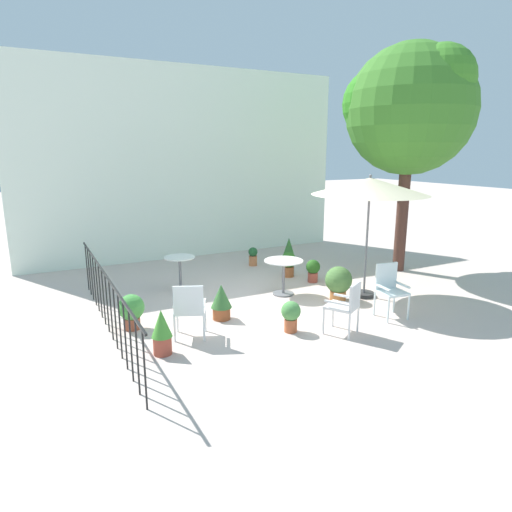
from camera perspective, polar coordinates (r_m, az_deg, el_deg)
ground_plane at (r=8.80m, az=1.75°, el=-6.12°), size 60.00×60.00×0.00m
villa_facade at (r=12.61m, az=-8.77°, el=11.57°), size 9.10×0.30×5.14m
terrace_railing at (r=7.65m, az=-18.67°, el=-4.47°), size 0.03×5.50×1.01m
shade_tree at (r=11.50m, az=19.23°, el=17.30°), size 3.13×2.98×5.35m
patio_umbrella_0 at (r=9.06m, az=14.42°, el=8.54°), size 2.29×2.29×2.49m
cafe_table_0 at (r=9.21m, az=3.56°, el=-1.86°), size 0.80×0.80×0.74m
cafe_table_1 at (r=9.53m, az=-9.74°, el=-1.48°), size 0.65×0.65×0.76m
patio_chair_0 at (r=8.34m, az=16.76°, el=-3.78°), size 0.51×0.49×0.97m
patio_chair_1 at (r=7.13m, az=-8.55°, el=-6.51°), size 0.63×0.59×0.91m
patio_chair_2 at (r=7.37m, az=11.50°, el=-6.08°), size 0.61×0.63×0.88m
potted_plant_0 at (r=10.21m, az=7.33°, el=-1.72°), size 0.32×0.32×0.52m
potted_plant_1 at (r=7.76m, az=-15.71°, el=-6.65°), size 0.44×0.44×0.60m
potted_plant_2 at (r=6.73m, az=-12.00°, el=-9.41°), size 0.31×0.31×0.69m
potted_plant_3 at (r=9.04m, az=10.54°, el=-3.24°), size 0.54×0.54×0.69m
potted_plant_4 at (r=7.93m, az=-4.48°, el=-5.75°), size 0.38×0.38×0.64m
potted_plant_5 at (r=7.41m, az=4.50°, el=-7.47°), size 0.33×0.33×0.53m
potted_plant_6 at (r=12.15m, az=4.23°, el=0.89°), size 0.29×0.29×0.63m
potted_plant_7 at (r=10.58m, az=4.20°, el=-0.90°), size 0.37×0.37×0.59m
potted_plant_8 at (r=11.59m, az=-0.39°, el=-0.00°), size 0.24×0.24×0.48m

